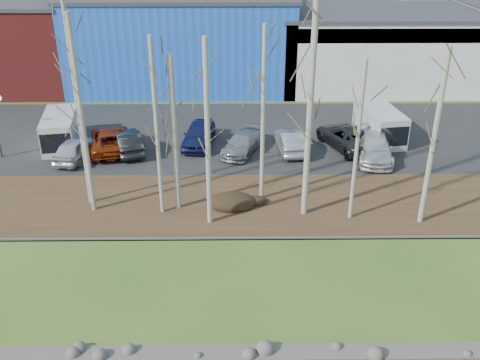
{
  "coord_description": "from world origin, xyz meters",
  "views": [
    {
      "loc": [
        -1.31,
        -11.71,
        14.5
      ],
      "look_at": [
        -1.04,
        12.54,
        2.5
      ],
      "focal_mm": 40.0,
      "sensor_mm": 36.0,
      "label": 1
    }
  ],
  "objects_px": {
    "car_1": "(128,141)",
    "car_6": "(347,137)",
    "car_3": "(242,143)",
    "car_5": "(290,141)",
    "car_2": "(110,139)",
    "van_grey": "(60,131)",
    "car_4": "(199,134)",
    "car_7": "(375,147)",
    "car_0": "(75,149)",
    "van_white": "(381,125)"
  },
  "relations": [
    {
      "from": "car_2",
      "to": "car_3",
      "type": "relative_size",
      "value": 1.21
    },
    {
      "from": "car_2",
      "to": "car_3",
      "type": "height_order",
      "value": "car_2"
    },
    {
      "from": "car_0",
      "to": "car_7",
      "type": "height_order",
      "value": "car_7"
    },
    {
      "from": "car_5",
      "to": "van_grey",
      "type": "xyz_separation_m",
      "value": [
        -15.79,
        1.06,
        0.37
      ]
    },
    {
      "from": "van_white",
      "to": "car_1",
      "type": "bearing_deg",
      "value": 178.15
    },
    {
      "from": "car_7",
      "to": "van_white",
      "type": "bearing_deg",
      "value": 79.29
    },
    {
      "from": "car_7",
      "to": "van_grey",
      "type": "height_order",
      "value": "van_grey"
    },
    {
      "from": "car_6",
      "to": "car_1",
      "type": "bearing_deg",
      "value": -18.5
    },
    {
      "from": "car_1",
      "to": "van_grey",
      "type": "relative_size",
      "value": 0.85
    },
    {
      "from": "car_6",
      "to": "van_white",
      "type": "bearing_deg",
      "value": -173.52
    },
    {
      "from": "car_3",
      "to": "van_white",
      "type": "bearing_deg",
      "value": 32.98
    },
    {
      "from": "car_6",
      "to": "van_white",
      "type": "distance_m",
      "value": 2.96
    },
    {
      "from": "car_1",
      "to": "van_white",
      "type": "distance_m",
      "value": 17.65
    },
    {
      "from": "car_3",
      "to": "car_5",
      "type": "xyz_separation_m",
      "value": [
        3.25,
        0.17,
        0.07
      ]
    },
    {
      "from": "car_3",
      "to": "van_white",
      "type": "xyz_separation_m",
      "value": [
        9.84,
        2.15,
        0.47
      ]
    },
    {
      "from": "car_0",
      "to": "van_white",
      "type": "xyz_separation_m",
      "value": [
        20.8,
        3.16,
        0.39
      ]
    },
    {
      "from": "car_0",
      "to": "car_4",
      "type": "bearing_deg",
      "value": -155.87
    },
    {
      "from": "car_7",
      "to": "car_4",
      "type": "bearing_deg",
      "value": 177.51
    },
    {
      "from": "car_7",
      "to": "car_1",
      "type": "bearing_deg",
      "value": -175.44
    },
    {
      "from": "car_1",
      "to": "car_2",
      "type": "distance_m",
      "value": 1.34
    },
    {
      "from": "van_grey",
      "to": "car_2",
      "type": "bearing_deg",
      "value": -21.52
    },
    {
      "from": "car_5",
      "to": "car_6",
      "type": "xyz_separation_m",
      "value": [
        3.98,
        0.63,
        0.05
      ]
    },
    {
      "from": "car_1",
      "to": "car_6",
      "type": "relative_size",
      "value": 0.81
    },
    {
      "from": "car_4",
      "to": "van_grey",
      "type": "relative_size",
      "value": 0.88
    },
    {
      "from": "car_0",
      "to": "van_grey",
      "type": "distance_m",
      "value": 2.77
    },
    {
      "from": "car_4",
      "to": "car_2",
      "type": "bearing_deg",
      "value": -165.44
    },
    {
      "from": "car_1",
      "to": "car_0",
      "type": "bearing_deg",
      "value": 1.64
    },
    {
      "from": "car_1",
      "to": "car_7",
      "type": "relative_size",
      "value": 0.86
    },
    {
      "from": "car_2",
      "to": "car_6",
      "type": "relative_size",
      "value": 0.98
    },
    {
      "from": "car_4",
      "to": "car_0",
      "type": "bearing_deg",
      "value": -156.66
    },
    {
      "from": "car_3",
      "to": "car_6",
      "type": "distance_m",
      "value": 7.28
    },
    {
      "from": "van_white",
      "to": "van_grey",
      "type": "xyz_separation_m",
      "value": [
        -22.37,
        -0.92,
        -0.03
      ]
    },
    {
      "from": "car_7",
      "to": "van_white",
      "type": "xyz_separation_m",
      "value": [
        1.16,
        3.25,
        0.36
      ]
    },
    {
      "from": "car_1",
      "to": "van_white",
      "type": "xyz_separation_m",
      "value": [
        17.54,
        1.98,
        0.38
      ]
    },
    {
      "from": "car_3",
      "to": "car_1",
      "type": "bearing_deg",
      "value": -160.67
    },
    {
      "from": "car_4",
      "to": "van_white",
      "type": "xyz_separation_m",
      "value": [
        12.84,
        0.88,
        0.33
      ]
    },
    {
      "from": "car_0",
      "to": "car_3",
      "type": "xyz_separation_m",
      "value": [
        10.96,
        1.01,
        -0.07
      ]
    },
    {
      "from": "car_7",
      "to": "van_grey",
      "type": "distance_m",
      "value": 21.34
    },
    {
      "from": "car_0",
      "to": "car_7",
      "type": "xyz_separation_m",
      "value": [
        19.63,
        -0.08,
        0.03
      ]
    },
    {
      "from": "car_2",
      "to": "car_4",
      "type": "distance_m",
      "value": 6.04
    },
    {
      "from": "car_5",
      "to": "car_7",
      "type": "relative_size",
      "value": 0.83
    },
    {
      "from": "car_4",
      "to": "car_5",
      "type": "relative_size",
      "value": 1.07
    },
    {
      "from": "car_1",
      "to": "car_2",
      "type": "height_order",
      "value": "car_2"
    },
    {
      "from": "car_3",
      "to": "car_6",
      "type": "relative_size",
      "value": 0.81
    },
    {
      "from": "car_3",
      "to": "car_7",
      "type": "relative_size",
      "value": 0.86
    },
    {
      "from": "car_4",
      "to": "car_6",
      "type": "distance_m",
      "value": 10.24
    },
    {
      "from": "car_4",
      "to": "car_6",
      "type": "relative_size",
      "value": 0.84
    },
    {
      "from": "car_2",
      "to": "car_4",
      "type": "height_order",
      "value": "car_4"
    },
    {
      "from": "car_6",
      "to": "car_7",
      "type": "relative_size",
      "value": 1.06
    },
    {
      "from": "car_0",
      "to": "car_6",
      "type": "xyz_separation_m",
      "value": [
        18.19,
        1.81,
        0.04
      ]
    }
  ]
}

